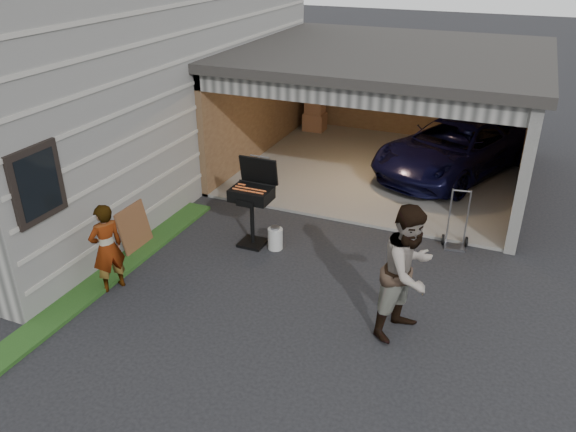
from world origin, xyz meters
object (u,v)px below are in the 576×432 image
minivan (454,150)px  man (408,272)px  hand_truck (456,236)px  bbq_grill (252,197)px  plywood_panel (134,228)px  propane_tank (275,239)px  woman (107,248)px

minivan → man: bearing=-64.2°
minivan → hand_truck: 3.59m
bbq_grill → plywood_panel: (-1.88, -1.02, -0.54)m
minivan → propane_tank: minivan is taller
man → bbq_grill: 3.45m
woman → man: (4.58, 0.75, 0.25)m
minivan → woman: woman is taller
hand_truck → bbq_grill: bearing=-168.8°
woman → bbq_grill: size_ratio=0.93×
minivan → propane_tank: (-2.43, -4.88, -0.43)m
hand_truck → woman: bearing=-154.0°
minivan → hand_truck: (0.58, -3.52, -0.41)m
bbq_grill → plywood_panel: bearing=-151.6°
woman → bbq_grill: bearing=171.5°
minivan → propane_tank: bearing=-92.8°
propane_tank → plywood_panel: 2.54m
woman → hand_truck: 6.10m
plywood_panel → minivan: bearing=51.0°
bbq_grill → man: bearing=-25.4°
propane_tank → woman: bearing=-130.9°
minivan → bbq_grill: bbq_grill is taller
man → woman: bearing=122.9°
man → minivan: bearing=25.8°
propane_tank → man: bearing=-28.6°
plywood_panel → hand_truck: bearing=23.8°
minivan → man: size_ratio=2.27×
woman → plywood_panel: (-0.42, 1.21, -0.33)m
bbq_grill → woman: bearing=-123.3°
woman → plywood_panel: bearing=-135.9°
propane_tank → minivan: bearing=63.5°
minivan → woman: (-4.34, -7.08, 0.12)m
minivan → hand_truck: bearing=-57.0°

